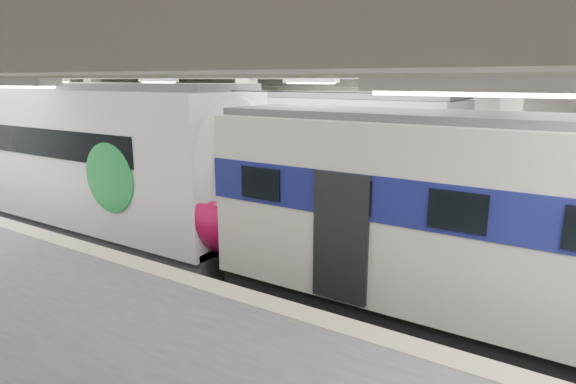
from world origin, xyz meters
The scene contains 4 objects.
station_hall centered at (0.00, -1.74, 3.24)m, with size 36.00×24.00×5.75m.
modern_emu centered at (-6.73, 0.00, 2.39)m, with size 15.34×3.16×4.87m.
older_rer centered at (5.97, 0.00, 2.28)m, with size 13.16×2.91×4.35m.
far_train centered at (-3.80, 5.50, 2.35)m, with size 14.38×3.49×4.55m.
Camera 1 is at (6.82, -9.67, 4.99)m, focal length 30.00 mm.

